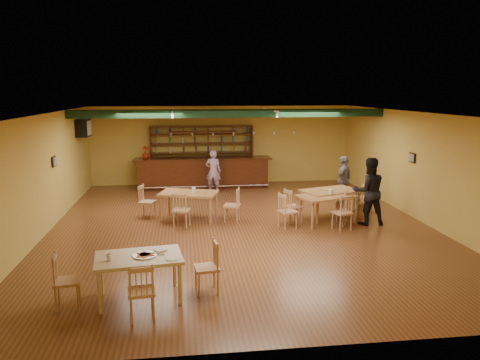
{
  "coord_description": "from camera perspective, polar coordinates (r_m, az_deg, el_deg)",
  "views": [
    {
      "loc": [
        -1.51,
        -11.8,
        3.57
      ],
      "look_at": [
        0.03,
        0.6,
        1.15
      ],
      "focal_mm": 34.53,
      "sensor_mm": 36.0,
      "label": 1
    }
  ],
  "objects": [
    {
      "name": "floor",
      "position": [
        12.42,
        0.19,
        -5.74
      ],
      "size": [
        12.0,
        12.0,
        0.0
      ],
      "primitive_type": "plane",
      "color": "#583319",
      "rests_on": "ground"
    },
    {
      "name": "ceiling_beam",
      "position": [
        14.69,
        -1.21,
        8.23
      ],
      "size": [
        10.0,
        0.3,
        0.25
      ],
      "primitive_type": "cube",
      "color": "black",
      "rests_on": "ceiling"
    },
    {
      "name": "track_rail_left",
      "position": [
        15.21,
        -8.28,
        8.48
      ],
      "size": [
        0.05,
        2.5,
        0.05
      ],
      "primitive_type": "cube",
      "color": "white",
      "rests_on": "ceiling"
    },
    {
      "name": "track_rail_right",
      "position": [
        15.49,
        3.77,
        8.61
      ],
      "size": [
        0.05,
        2.5,
        0.05
      ],
      "primitive_type": "cube",
      "color": "white",
      "rests_on": "ceiling"
    },
    {
      "name": "ac_unit",
      "position": [
        16.38,
        -18.78,
        6.11
      ],
      "size": [
        0.34,
        0.7,
        0.48
      ],
      "primitive_type": "cube",
      "color": "white",
      "rests_on": "wall_left"
    },
    {
      "name": "picture_left",
      "position": [
        13.39,
        -22.02,
        2.13
      ],
      "size": [
        0.04,
        0.34,
        0.28
      ],
      "primitive_type": "cube",
      "color": "black",
      "rests_on": "wall_left"
    },
    {
      "name": "picture_right",
      "position": [
        14.03,
        20.51,
        2.6
      ],
      "size": [
        0.04,
        0.34,
        0.28
      ],
      "primitive_type": "cube",
      "color": "black",
      "rests_on": "wall_right"
    },
    {
      "name": "bar_counter",
      "position": [
        17.23,
        -4.58,
        0.89
      ],
      "size": [
        5.06,
        0.85,
        1.13
      ],
      "primitive_type": "cube",
      "color": "#361A0A",
      "rests_on": "ground"
    },
    {
      "name": "back_bar_hutch",
      "position": [
        17.76,
        -4.7,
        3.07
      ],
      "size": [
        3.92,
        0.4,
        2.28
      ],
      "primitive_type": "cube",
      "color": "#361A0A",
      "rests_on": "ground"
    },
    {
      "name": "poinsettia",
      "position": [
        17.15,
        -11.6,
        3.32
      ],
      "size": [
        0.32,
        0.32,
        0.45
      ],
      "primitive_type": "imported",
      "rotation": [
        0.0,
        0.0,
        0.35
      ],
      "color": "#9E190E",
      "rests_on": "bar_counter"
    },
    {
      "name": "dining_table_a",
      "position": [
        13.07,
        -6.34,
        -3.19
      ],
      "size": [
        1.77,
        1.34,
        0.78
      ],
      "primitive_type": "cube",
      "rotation": [
        0.0,
        0.0,
        -0.29
      ],
      "color": "brown",
      "rests_on": "ground"
    },
    {
      "name": "dining_table_b",
      "position": [
        13.45,
        11.05,
        -2.89
      ],
      "size": [
        1.81,
        1.42,
        0.8
      ],
      "primitive_type": "cube",
      "rotation": [
        0.0,
        0.0,
        0.33
      ],
      "color": "brown",
      "rests_on": "ground"
    },
    {
      "name": "dining_table_d",
      "position": [
        12.89,
        10.55,
        -3.54
      ],
      "size": [
        1.75,
        1.35,
        0.77
      ],
      "primitive_type": "cube",
      "rotation": [
        0.0,
        0.0,
        0.32
      ],
      "color": "brown",
      "rests_on": "ground"
    },
    {
      "name": "near_table",
      "position": [
        8.34,
        -12.31,
        -11.71
      ],
      "size": [
        1.57,
        1.12,
        0.78
      ],
      "primitive_type": "cube",
      "rotation": [
        0.0,
        0.0,
        0.13
      ],
      "color": "#CCBA89",
      "rests_on": "ground"
    },
    {
      "name": "pizza_tray",
      "position": [
        8.19,
        -11.69,
        -9.13
      ],
      "size": [
        0.42,
        0.42,
        0.01
      ],
      "primitive_type": "cylinder",
      "rotation": [
        0.0,
        0.0,
        -0.06
      ],
      "color": "silver",
      "rests_on": "near_table"
    },
    {
      "name": "parmesan_shaker",
      "position": [
        8.1,
        -15.9,
        -9.21
      ],
      "size": [
        0.08,
        0.08,
        0.11
      ],
      "primitive_type": "cylinder",
      "rotation": [
        0.0,
        0.0,
        0.13
      ],
      "color": "#EAE5C6",
      "rests_on": "near_table"
    },
    {
      "name": "napkin_stack",
      "position": [
        8.37,
        -9.78,
        -8.57
      ],
      "size": [
        0.25,
        0.22,
        0.03
      ],
      "primitive_type": "cube",
      "rotation": [
        0.0,
        0.0,
        0.46
      ],
      "color": "white",
      "rests_on": "near_table"
    },
    {
      "name": "pizza_server",
      "position": [
        8.22,
        -10.57,
        -8.93
      ],
      "size": [
        0.33,
        0.19,
        0.0
      ],
      "primitive_type": "cube",
      "rotation": [
        0.0,
        0.0,
        -0.33
      ],
      "color": "silver",
      "rests_on": "pizza_tray"
    },
    {
      "name": "side_plate",
      "position": [
        7.97,
        -8.39,
        -9.6
      ],
      "size": [
        0.25,
        0.25,
        0.01
      ],
      "primitive_type": "cylinder",
      "rotation": [
        0.0,
        0.0,
        0.13
      ],
      "color": "white",
      "rests_on": "near_table"
    },
    {
      "name": "patron_bar",
      "position": [
        16.4,
        -3.33,
        1.08
      ],
      "size": [
        0.62,
        0.48,
        1.52
      ],
      "primitive_type": "imported",
      "rotation": [
        0.0,
        0.0,
        2.9
      ],
      "color": "#87479B",
      "rests_on": "ground"
    },
    {
      "name": "patron_right_a",
      "position": [
        12.88,
        15.62,
        -1.34
      ],
      "size": [
        0.93,
        0.75,
        1.83
      ],
      "primitive_type": "imported",
      "rotation": [
        0.0,
        0.0,
        3.08
      ],
      "color": "black",
      "rests_on": "ground"
    },
    {
      "name": "patron_right_b",
      "position": [
        15.03,
        12.68,
        -0.01
      ],
      "size": [
        0.89,
        0.93,
        1.56
      ],
      "primitive_type": "imported",
      "rotation": [
        0.0,
        0.0,
        3.98
      ],
      "color": "slate",
      "rests_on": "ground"
    }
  ]
}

